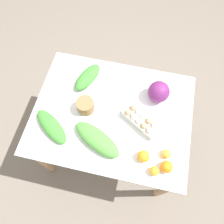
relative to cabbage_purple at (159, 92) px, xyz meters
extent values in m
plane|color=#70665B|center=(0.31, 0.21, -0.85)|extent=(8.00, 8.00, 0.00)
cube|color=silver|center=(0.31, 0.21, -0.10)|extent=(1.19, 0.92, 0.03)
cylinder|color=tan|center=(-0.22, -0.19, -0.48)|extent=(0.06, 0.06, 0.74)
cylinder|color=tan|center=(0.84, -0.19, -0.48)|extent=(0.06, 0.06, 0.74)
cylinder|color=tan|center=(-0.22, 0.61, -0.48)|extent=(0.06, 0.06, 0.74)
cylinder|color=tan|center=(0.84, 0.61, -0.48)|extent=(0.06, 0.06, 0.74)
sphere|color=#6B2366|center=(0.00, 0.00, 0.00)|extent=(0.16, 0.16, 0.16)
cube|color=#B7B7B2|center=(0.09, 0.24, -0.05)|extent=(0.31, 0.25, 0.06)
sphere|color=white|center=(-0.01, 0.27, -0.01)|extent=(0.04, 0.04, 0.04)
sphere|color=tan|center=(0.03, 0.24, -0.01)|extent=(0.04, 0.04, 0.04)
sphere|color=white|center=(0.08, 0.22, -0.01)|extent=(0.04, 0.04, 0.04)
sphere|color=white|center=(0.12, 0.19, -0.01)|extent=(0.04, 0.04, 0.04)
sphere|color=tan|center=(0.16, 0.17, -0.01)|extent=(0.04, 0.04, 0.04)
sphere|color=white|center=(0.02, 0.31, -0.01)|extent=(0.04, 0.04, 0.04)
sphere|color=tan|center=(0.06, 0.29, -0.01)|extent=(0.04, 0.04, 0.04)
sphere|color=white|center=(0.10, 0.26, -0.01)|extent=(0.04, 0.04, 0.04)
sphere|color=white|center=(0.15, 0.24, -0.01)|extent=(0.04, 0.04, 0.04)
sphere|color=tan|center=(0.19, 0.21, -0.01)|extent=(0.04, 0.04, 0.04)
cylinder|color=olive|center=(0.51, 0.22, -0.03)|extent=(0.13, 0.13, 0.10)
ellipsoid|color=#3D8433|center=(0.57, -0.04, -0.04)|extent=(0.22, 0.31, 0.08)
ellipsoid|color=#4C933D|center=(0.36, 0.45, -0.04)|extent=(0.40, 0.30, 0.08)
ellipsoid|color=#3D8433|center=(0.71, 0.42, -0.05)|extent=(0.34, 0.29, 0.07)
sphere|color=#F9A833|center=(-0.12, 0.44, -0.05)|extent=(0.06, 0.06, 0.06)
sphere|color=orange|center=(-0.13, 0.53, -0.04)|extent=(0.08, 0.08, 0.08)
sphere|color=orange|center=(-0.06, 0.57, -0.05)|extent=(0.06, 0.06, 0.06)
sphere|color=orange|center=(0.03, 0.49, -0.04)|extent=(0.08, 0.08, 0.08)
camera|label=1|loc=(0.16, 0.88, 1.42)|focal=35.00mm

